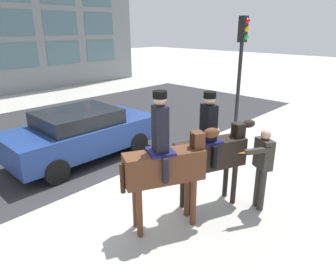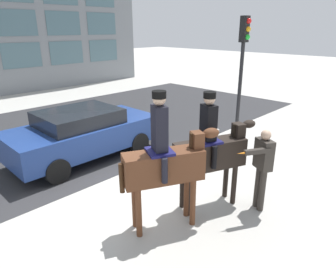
{
  "view_description": "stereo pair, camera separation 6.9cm",
  "coord_description": "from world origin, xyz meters",
  "px_view_note": "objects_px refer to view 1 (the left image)",
  "views": [
    {
      "loc": [
        -4.02,
        -5.22,
        3.6
      ],
      "look_at": [
        0.26,
        -1.14,
        1.5
      ],
      "focal_mm": 32.0,
      "sensor_mm": 36.0,
      "label": 1
    },
    {
      "loc": [
        -3.97,
        -5.27,
        3.6
      ],
      "look_at": [
        0.26,
        -1.14,
        1.5
      ],
      "focal_mm": 32.0,
      "sensor_mm": 36.0,
      "label": 2
    }
  ],
  "objects_px": {
    "mounted_horse_lead": "(166,162)",
    "street_car_near_lane": "(82,133)",
    "traffic_light": "(241,62)",
    "mounted_horse_companion": "(211,151)",
    "pedestrian_bystander": "(262,163)"
  },
  "relations": [
    {
      "from": "mounted_horse_companion",
      "to": "street_car_near_lane",
      "type": "xyz_separation_m",
      "value": [
        -0.52,
        4.13,
        -0.49
      ]
    },
    {
      "from": "street_car_near_lane",
      "to": "traffic_light",
      "type": "bearing_deg",
      "value": -34.5
    },
    {
      "from": "mounted_horse_companion",
      "to": "traffic_light",
      "type": "bearing_deg",
      "value": 45.59
    },
    {
      "from": "mounted_horse_companion",
      "to": "mounted_horse_lead",
      "type": "bearing_deg",
      "value": -166.33
    },
    {
      "from": "mounted_horse_lead",
      "to": "traffic_light",
      "type": "relative_size",
      "value": 0.67
    },
    {
      "from": "mounted_horse_lead",
      "to": "street_car_near_lane",
      "type": "xyz_separation_m",
      "value": [
        0.63,
        3.96,
        -0.56
      ]
    },
    {
      "from": "mounted_horse_companion",
      "to": "street_car_near_lane",
      "type": "distance_m",
      "value": 4.19
    },
    {
      "from": "pedestrian_bystander",
      "to": "traffic_light",
      "type": "bearing_deg",
      "value": -111.23
    },
    {
      "from": "mounted_horse_companion",
      "to": "street_car_near_lane",
      "type": "bearing_deg",
      "value": 119.46
    },
    {
      "from": "pedestrian_bystander",
      "to": "traffic_light",
      "type": "distance_m",
      "value": 3.93
    },
    {
      "from": "mounted_horse_companion",
      "to": "pedestrian_bystander",
      "type": "distance_m",
      "value": 1.05
    },
    {
      "from": "mounted_horse_companion",
      "to": "pedestrian_bystander",
      "type": "bearing_deg",
      "value": -31.37
    },
    {
      "from": "mounted_horse_lead",
      "to": "pedestrian_bystander",
      "type": "relative_size",
      "value": 1.51
    },
    {
      "from": "mounted_horse_lead",
      "to": "street_car_near_lane",
      "type": "height_order",
      "value": "mounted_horse_lead"
    },
    {
      "from": "traffic_light",
      "to": "pedestrian_bystander",
      "type": "bearing_deg",
      "value": -140.56
    }
  ]
}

